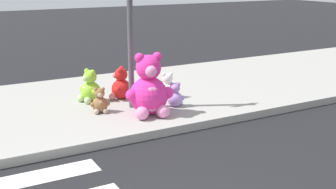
% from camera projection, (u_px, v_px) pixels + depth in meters
% --- Properties ---
extents(sidewalk, '(28.00, 4.40, 0.15)m').
position_uv_depth(sidewalk, '(70.00, 107.00, 8.94)').
color(sidewalk, '#9E9B93').
rests_on(sidewalk, ground_plane).
extents(sign_pole, '(0.56, 0.11, 3.20)m').
position_uv_depth(sign_pole, '(130.00, 20.00, 8.26)').
color(sign_pole, '#4C4C51').
rests_on(sign_pole, sidewalk).
extents(plush_pink_large, '(0.88, 0.82, 1.16)m').
position_uv_depth(plush_pink_large, '(149.00, 90.00, 8.14)').
color(plush_pink_large, '#F22D93').
rests_on(plush_pink_large, sidewalk).
extents(plush_lavender, '(0.35, 0.35, 0.49)m').
position_uv_depth(plush_lavender, '(175.00, 97.00, 8.72)').
color(plush_lavender, '#B28CD8').
rests_on(plush_lavender, sidewalk).
extents(plush_red, '(0.49, 0.47, 0.68)m').
position_uv_depth(plush_red, '(120.00, 86.00, 9.22)').
color(plush_red, red).
rests_on(plush_red, sidewalk).
extents(plush_lime, '(0.48, 0.50, 0.67)m').
position_uv_depth(plush_lime, '(90.00, 89.00, 9.02)').
color(plush_lime, '#8CD133').
rests_on(plush_lime, sidewalk).
extents(plush_tan, '(0.41, 0.42, 0.58)m').
position_uv_depth(plush_tan, '(151.00, 83.00, 9.63)').
color(plush_tan, tan).
rests_on(plush_tan, sidewalk).
extents(plush_brown, '(0.36, 0.34, 0.48)m').
position_uv_depth(plush_brown, '(100.00, 102.00, 8.34)').
color(plush_brown, olive).
rests_on(plush_brown, sidewalk).
extents(plush_white, '(0.41, 0.38, 0.54)m').
position_uv_depth(plush_white, '(167.00, 87.00, 9.32)').
color(plush_white, white).
rests_on(plush_white, sidewalk).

